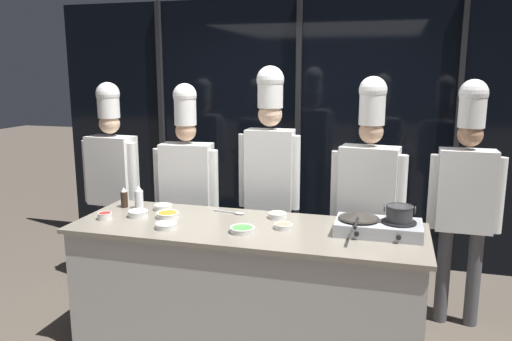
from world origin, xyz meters
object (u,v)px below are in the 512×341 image
prep_bowl_carrots (168,214)px  prep_bowl_rice (138,213)px  chef_line (270,164)px  frying_pan (359,215)px  prep_bowl_chicken (166,225)px  prep_bowl_shrimp (163,207)px  prep_bowl_scallions (242,229)px  chef_apprentice (466,187)px  squeeze_bottle_clear (139,198)px  chef_sous (187,178)px  chef_pastry (369,185)px  prep_bowl_bell_pepper (105,215)px  stock_pot (399,213)px  chef_head (112,170)px  prep_bowl_mushrooms (283,226)px  portable_stove (378,227)px  squeeze_bottle_soy (124,198)px  prep_bowl_ginger (278,215)px  serving_spoon_slotted (235,213)px

prep_bowl_carrots → prep_bowl_rice: size_ratio=1.13×
prep_bowl_carrots → chef_line: size_ratio=0.08×
frying_pan → prep_bowl_chicken: (-1.28, -0.27, -0.10)m
prep_bowl_shrimp → prep_bowl_carrots: (0.13, -0.19, -0.00)m
prep_bowl_scallions → prep_bowl_carrots: (-0.63, 0.18, 0.00)m
prep_bowl_shrimp → chef_apprentice: 2.33m
squeeze_bottle_clear → chef_apprentice: size_ratio=0.10×
chef_sous → chef_pastry: (1.56, -0.07, 0.05)m
chef_pastry → chef_sous: bearing=4.7°
prep_bowl_bell_pepper → prep_bowl_carrots: size_ratio=0.62×
prep_bowl_carrots → prep_bowl_bell_pepper: bearing=-159.5°
prep_bowl_chicken → chef_sous: size_ratio=0.08×
stock_pot → chef_head: bearing=165.4°
prep_bowl_mushrooms → chef_apprentice: chef_apprentice is taller
portable_stove → squeeze_bottle_soy: (-1.97, 0.14, 0.03)m
chef_sous → prep_bowl_bell_pepper: bearing=66.1°
prep_bowl_chicken → prep_bowl_ginger: (0.69, 0.45, 0.00)m
squeeze_bottle_soy → chef_line: chef_line is taller
prep_bowl_chicken → chef_line: (0.50, 0.96, 0.28)m
prep_bowl_mushrooms → prep_bowl_carrots: bearing=178.2°
portable_stove → chef_apprentice: 0.93m
prep_bowl_ginger → squeeze_bottle_clear: bearing=-177.6°
portable_stove → squeeze_bottle_clear: bearing=175.9°
frying_pan → chef_apprentice: chef_apprentice is taller
chef_pastry → prep_bowl_shrimp: bearing=23.2°
frying_pan → chef_pastry: (0.03, 0.60, 0.07)m
frying_pan → chef_head: (-2.26, 0.66, 0.06)m
prep_bowl_scallions → prep_bowl_ginger: size_ratio=1.26×
prep_bowl_scallions → squeeze_bottle_clear: bearing=160.4°
portable_stove → frying_pan: 0.15m
portable_stove → prep_bowl_rice: bearing=-177.8°
prep_bowl_shrimp → stock_pot: bearing=-5.0°
prep_bowl_shrimp → portable_stove: bearing=-5.4°
frying_pan → prep_bowl_scallions: bearing=-164.8°
chef_head → chef_sous: bearing=-175.3°
prep_bowl_mushrooms → prep_bowl_rice: prep_bowl_rice is taller
chef_head → prep_bowl_mushrooms: bearing=161.8°
portable_stove → serving_spoon_slotted: 1.08m
frying_pan → chef_pastry: bearing=87.3°
prep_bowl_carrots → prep_bowl_rice: 0.23m
frying_pan → chef_line: size_ratio=0.24×
prep_bowl_mushrooms → serving_spoon_slotted: size_ratio=0.49×
chef_line → portable_stove: bearing=140.9°
chef_pastry → prep_bowl_carrots: bearing=31.1°
chef_sous → chef_apprentice: chef_apprentice is taller
prep_bowl_mushrooms → prep_bowl_chicken: bearing=-164.8°
chef_head → chef_line: bearing=-174.6°
prep_bowl_scallions → prep_bowl_bell_pepper: size_ratio=1.63×
prep_bowl_shrimp → serving_spoon_slotted: (0.58, 0.04, -0.02)m
squeeze_bottle_clear → serving_spoon_slotted: 0.78m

